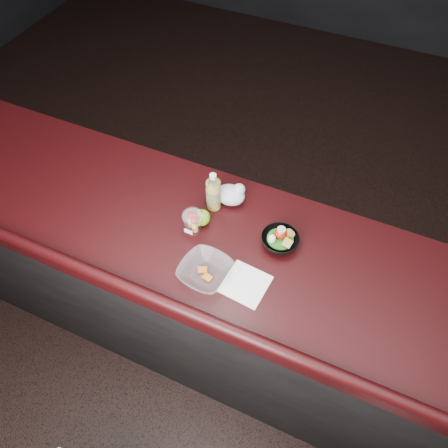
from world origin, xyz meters
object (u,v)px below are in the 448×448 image
Objects in this scene: fruit_cup at (193,221)px; green_apple at (202,218)px; takeout_bowl at (206,271)px; lemonade_bottle at (213,194)px; snack_bowl at (280,240)px.

fruit_cup is 0.06m from green_apple.
green_apple reaches higher than takeout_bowl.
green_apple is (0.01, 0.05, -0.03)m from fruit_cup.
snack_bowl is at bearing -12.65° from lemonade_bottle.
fruit_cup is 1.58× the size of green_apple.
snack_bowl reaches higher than green_apple.
lemonade_bottle is 0.11m from green_apple.
takeout_bowl is at bearing -129.32° from snack_bowl.
fruit_cup reaches higher than green_apple.
green_apple is at bearing -93.96° from lemonade_bottle.
snack_bowl is 0.91× the size of takeout_bowl.
lemonade_bottle is at bearing 86.04° from green_apple.
lemonade_bottle is 0.35m from takeout_bowl.
takeout_bowl is (0.14, -0.17, -0.04)m from fruit_cup.
snack_bowl is (0.35, 0.08, -0.03)m from fruit_cup.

